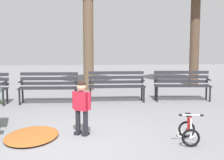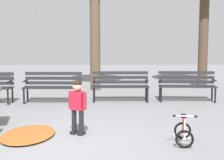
{
  "view_description": "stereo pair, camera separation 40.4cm",
  "coord_description": "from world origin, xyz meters",
  "views": [
    {
      "loc": [
        0.45,
        -5.31,
        1.72
      ],
      "look_at": [
        1.01,
        1.87,
        0.85
      ],
      "focal_mm": 51.92,
      "sensor_mm": 36.0,
      "label": 1
    },
    {
      "loc": [
        0.85,
        -5.33,
        1.72
      ],
      "look_at": [
        1.01,
        1.87,
        0.85
      ],
      "focal_mm": 51.92,
      "sensor_mm": 36.0,
      "label": 2
    }
  ],
  "objects": [
    {
      "name": "leaf_pile",
      "position": [
        -0.55,
        0.42,
        0.04
      ],
      "size": [
        1.07,
        1.42,
        0.07
      ],
      "primitive_type": "ellipsoid",
      "rotation": [
        0.0,
        0.0,
        1.46
      ],
      "color": "#9E5623",
      "rests_on": "ground"
    },
    {
      "name": "kids_bicycle",
      "position": [
        2.17,
        -0.04,
        0.2
      ],
      "size": [
        0.44,
        0.6,
        0.54
      ],
      "color": "black",
      "rests_on": "ground"
    },
    {
      "name": "park_bench_far_right",
      "position": [
        3.19,
        3.81,
        0.51
      ],
      "size": [
        1.63,
        0.58,
        0.85
      ],
      "color": "#232328",
      "rests_on": "ground"
    },
    {
      "name": "ground",
      "position": [
        0.0,
        0.0,
        0.0
      ],
      "size": [
        36.0,
        36.0,
        0.0
      ],
      "primitive_type": "plane",
      "color": "gray"
    },
    {
      "name": "child_standing",
      "position": [
        0.34,
        0.51,
        0.59
      ],
      "size": [
        0.34,
        0.26,
        1.01
      ],
      "color": "black",
      "rests_on": "ground"
    },
    {
      "name": "park_bench_right",
      "position": [
        1.29,
        3.81,
        0.51
      ],
      "size": [
        1.61,
        0.48,
        0.85
      ],
      "color": "#232328",
      "rests_on": "ground"
    },
    {
      "name": "park_bench_left",
      "position": [
        -0.61,
        3.66,
        0.51
      ],
      "size": [
        1.62,
        0.52,
        0.85
      ],
      "color": "#232328",
      "rests_on": "ground"
    }
  ]
}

